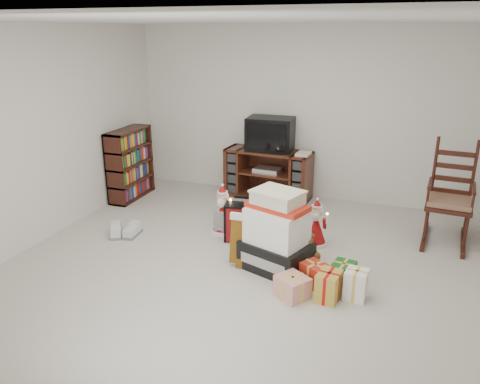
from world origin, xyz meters
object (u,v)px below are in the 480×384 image
at_px(santa_figurine, 316,227).
at_px(gift_cluster, 330,282).
at_px(mrs_claus_figurine, 223,214).
at_px(tv_stand, 268,174).
at_px(crt_television, 270,134).
at_px(red_suitcase, 241,222).
at_px(gift_pile, 277,236).
at_px(rocking_chair, 448,206).
at_px(bookshelf, 130,165).
at_px(teddy_bear, 306,251).
at_px(sneaker_pair, 124,231).

bearing_deg(santa_figurine, gift_cluster, -71.67).
xyz_separation_m(santa_figurine, mrs_claus_figurine, (-1.17, -0.03, 0.02)).
height_order(tv_stand, crt_television, crt_television).
bearing_deg(red_suitcase, gift_pile, -53.10).
distance_m(rocking_chair, gift_pile, 2.22).
height_order(bookshelf, mrs_claus_figurine, bookshelf).
height_order(bookshelf, red_suitcase, bookshelf).
xyz_separation_m(rocking_chair, teddy_bear, (-1.44, -1.24, -0.26)).
bearing_deg(tv_stand, teddy_bear, -58.33).
height_order(rocking_chair, santa_figurine, rocking_chair).
distance_m(tv_stand, gift_cluster, 2.80).
distance_m(red_suitcase, teddy_bear, 0.94).
height_order(red_suitcase, sneaker_pair, red_suitcase).
relative_size(bookshelf, rocking_chair, 0.82).
relative_size(santa_figurine, crt_television, 0.83).
relative_size(red_suitcase, gift_cluster, 0.68).
bearing_deg(tv_stand, sneaker_pair, -118.32).
distance_m(tv_stand, rocking_chair, 2.56).
distance_m(gift_pile, crt_television, 2.34).
bearing_deg(rocking_chair, gift_cluster, -117.98).
bearing_deg(crt_television, rocking_chair, -20.25).
bearing_deg(santa_figurine, red_suitcase, -166.76).
bearing_deg(santa_figurine, rocking_chair, 24.97).
height_order(rocking_chair, gift_pile, rocking_chair).
distance_m(tv_stand, bookshelf, 2.07).
relative_size(bookshelf, santa_figurine, 1.83).
bearing_deg(mrs_claus_figurine, teddy_bear, -24.57).
bearing_deg(tv_stand, gift_pile, -66.58).
relative_size(tv_stand, gift_cluster, 1.64).
bearing_deg(red_suitcase, tv_stand, 84.07).
bearing_deg(sneaker_pair, mrs_claus_figurine, 4.37).
relative_size(gift_pile, teddy_bear, 2.21).
bearing_deg(mrs_claus_figurine, gift_pile, -37.97).
bearing_deg(crt_television, bookshelf, -162.74).
bearing_deg(gift_pile, santa_figurine, 88.31).
bearing_deg(mrs_claus_figurine, sneaker_pair, -154.61).
bearing_deg(sneaker_pair, crt_television, 36.18).
xyz_separation_m(tv_stand, teddy_bear, (1.01, -1.97, -0.19)).
height_order(mrs_claus_figurine, sneaker_pair, mrs_claus_figurine).
distance_m(rocking_chair, teddy_bear, 1.92).
xyz_separation_m(rocking_chair, red_suitcase, (-2.30, -0.87, -0.20)).
height_order(rocking_chair, mrs_claus_figurine, rocking_chair).
distance_m(santa_figurine, crt_television, 1.89).
height_order(teddy_bear, gift_cluster, teddy_bear).
bearing_deg(gift_pile, red_suitcase, 157.33).
bearing_deg(sneaker_pair, teddy_bear, -21.31).
bearing_deg(tv_stand, gift_cluster, -56.51).
bearing_deg(rocking_chair, tv_stand, 168.07).
relative_size(bookshelf, gift_pile, 1.22).
relative_size(red_suitcase, santa_figurine, 0.96).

